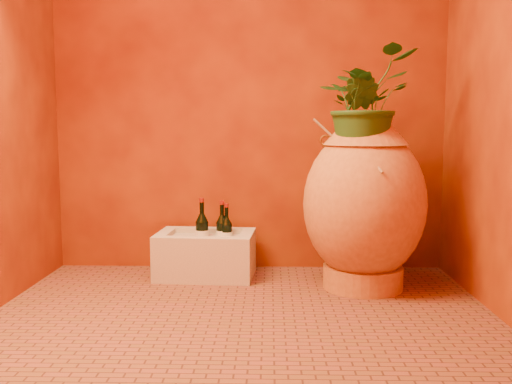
{
  "coord_description": "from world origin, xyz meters",
  "views": [
    {
      "loc": [
        0.13,
        -2.7,
        0.92
      ],
      "look_at": [
        0.06,
        0.35,
        0.57
      ],
      "focal_mm": 40.0,
      "sensor_mm": 36.0,
      "label": 1
    }
  ],
  "objects_px": {
    "wine_bottle_b": "(227,234)",
    "wall_tap": "(326,148)",
    "wine_bottle_a": "(222,233)",
    "wine_bottle_c": "(202,233)",
    "stone_basin": "(206,255)",
    "amphora": "(364,203)"
  },
  "relations": [
    {
      "from": "stone_basin",
      "to": "wine_bottle_a",
      "type": "distance_m",
      "value": 0.18
    },
    {
      "from": "amphora",
      "to": "wine_bottle_a",
      "type": "height_order",
      "value": "amphora"
    },
    {
      "from": "wine_bottle_b",
      "to": "wall_tap",
      "type": "height_order",
      "value": "wall_tap"
    },
    {
      "from": "wine_bottle_a",
      "to": "amphora",
      "type": "bearing_deg",
      "value": -19.37
    },
    {
      "from": "wine_bottle_c",
      "to": "wine_bottle_b",
      "type": "bearing_deg",
      "value": 10.35
    },
    {
      "from": "stone_basin",
      "to": "wall_tap",
      "type": "relative_size",
      "value": 3.47
    },
    {
      "from": "amphora",
      "to": "wine_bottle_a",
      "type": "bearing_deg",
      "value": 160.63
    },
    {
      "from": "wine_bottle_a",
      "to": "wine_bottle_b",
      "type": "distance_m",
      "value": 0.03
    },
    {
      "from": "stone_basin",
      "to": "wine_bottle_a",
      "type": "height_order",
      "value": "wine_bottle_a"
    },
    {
      "from": "wine_bottle_a",
      "to": "wall_tap",
      "type": "relative_size",
      "value": 1.77
    },
    {
      "from": "wine_bottle_c",
      "to": "stone_basin",
      "type": "bearing_deg",
      "value": -41.59
    },
    {
      "from": "amphora",
      "to": "wine_bottle_c",
      "type": "distance_m",
      "value": 1.01
    },
    {
      "from": "amphora",
      "to": "wall_tap",
      "type": "bearing_deg",
      "value": 115.13
    },
    {
      "from": "wine_bottle_b",
      "to": "amphora",
      "type": "bearing_deg",
      "value": -19.14
    },
    {
      "from": "stone_basin",
      "to": "amphora",
      "type": "bearing_deg",
      "value": -13.92
    },
    {
      "from": "wine_bottle_a",
      "to": "wine_bottle_b",
      "type": "height_order",
      "value": "wine_bottle_a"
    },
    {
      "from": "wine_bottle_a",
      "to": "wine_bottle_c",
      "type": "relative_size",
      "value": 0.93
    },
    {
      "from": "amphora",
      "to": "wine_bottle_a",
      "type": "relative_size",
      "value": 3.16
    },
    {
      "from": "amphora",
      "to": "wine_bottle_c",
      "type": "xyz_separation_m",
      "value": [
        -0.96,
        0.25,
        -0.22
      ]
    },
    {
      "from": "wine_bottle_c",
      "to": "wall_tap",
      "type": "relative_size",
      "value": 1.9
    },
    {
      "from": "stone_basin",
      "to": "wine_bottle_c",
      "type": "height_order",
      "value": "wine_bottle_c"
    },
    {
      "from": "wine_bottle_a",
      "to": "wall_tap",
      "type": "bearing_deg",
      "value": 8.54
    }
  ]
}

